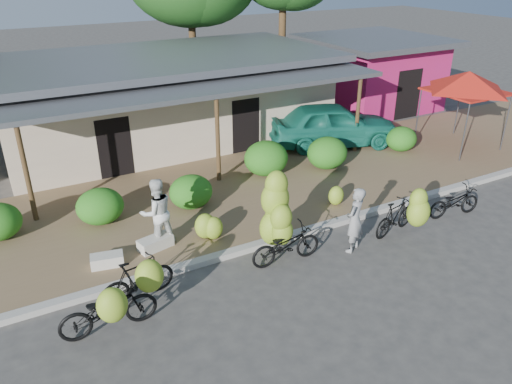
{
  "coord_description": "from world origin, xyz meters",
  "views": [
    {
      "loc": [
        -6.12,
        -7.5,
        6.78
      ],
      "look_at": [
        -0.49,
        2.72,
        1.2
      ],
      "focal_mm": 35.0,
      "sensor_mm": 36.0,
      "label": 1
    }
  ],
  "objects_px": {
    "bystander": "(157,212)",
    "teal_van": "(333,124)",
    "sack_far": "(107,260)",
    "bike_center": "(280,225)",
    "red_canopy": "(468,81)",
    "vendor": "(355,220)",
    "sack_near": "(155,243)",
    "bike_right": "(403,214)",
    "bike_left": "(140,279)",
    "bike_far_left": "(109,309)",
    "bike_far_right": "(454,202)"
  },
  "relations": [
    {
      "from": "bike_right",
      "to": "bystander",
      "type": "xyz_separation_m",
      "value": [
        -5.78,
        2.55,
        0.35
      ]
    },
    {
      "from": "bike_left",
      "to": "bike_center",
      "type": "distance_m",
      "value": 3.55
    },
    {
      "from": "bike_right",
      "to": "sack_far",
      "type": "distance_m",
      "value": 7.53
    },
    {
      "from": "sack_far",
      "to": "vendor",
      "type": "xyz_separation_m",
      "value": [
        5.63,
        -2.11,
        0.6
      ]
    },
    {
      "from": "bike_left",
      "to": "bike_far_right",
      "type": "distance_m",
      "value": 8.98
    },
    {
      "from": "red_canopy",
      "to": "vendor",
      "type": "relative_size",
      "value": 2.04
    },
    {
      "from": "teal_van",
      "to": "bike_center",
      "type": "bearing_deg",
      "value": 152.9
    },
    {
      "from": "bystander",
      "to": "sack_far",
      "type": "bearing_deg",
      "value": 10.83
    },
    {
      "from": "bike_center",
      "to": "bystander",
      "type": "xyz_separation_m",
      "value": [
        -2.47,
        1.84,
        0.14
      ]
    },
    {
      "from": "sack_far",
      "to": "bike_center",
      "type": "bearing_deg",
      "value": -20.67
    },
    {
      "from": "teal_van",
      "to": "bike_far_left",
      "type": "bearing_deg",
      "value": 140.87
    },
    {
      "from": "sack_near",
      "to": "bike_right",
      "type": "bearing_deg",
      "value": -21.65
    },
    {
      "from": "vendor",
      "to": "teal_van",
      "type": "distance_m",
      "value": 7.4
    },
    {
      "from": "bike_right",
      "to": "sack_far",
      "type": "relative_size",
      "value": 2.2
    },
    {
      "from": "red_canopy",
      "to": "bike_center",
      "type": "distance_m",
      "value": 10.51
    },
    {
      "from": "bike_far_left",
      "to": "bike_right",
      "type": "bearing_deg",
      "value": -88.19
    },
    {
      "from": "bike_left",
      "to": "red_canopy",
      "type": "bearing_deg",
      "value": -84.56
    },
    {
      "from": "bike_left",
      "to": "sack_near",
      "type": "xyz_separation_m",
      "value": [
        0.9,
        1.77,
        -0.33
      ]
    },
    {
      "from": "bike_right",
      "to": "sack_far",
      "type": "height_order",
      "value": "bike_right"
    },
    {
      "from": "bike_left",
      "to": "sack_far",
      "type": "height_order",
      "value": "bike_left"
    },
    {
      "from": "bike_right",
      "to": "bystander",
      "type": "height_order",
      "value": "bystander"
    },
    {
      "from": "bike_far_left",
      "to": "sack_far",
      "type": "distance_m",
      "value": 2.3
    },
    {
      "from": "bike_left",
      "to": "teal_van",
      "type": "xyz_separation_m",
      "value": [
        9.28,
        5.71,
        0.35
      ]
    },
    {
      "from": "bike_right",
      "to": "teal_van",
      "type": "xyz_separation_m",
      "value": [
        2.43,
        6.3,
        0.29
      ]
    },
    {
      "from": "bike_far_right",
      "to": "vendor",
      "type": "xyz_separation_m",
      "value": [
        -3.68,
        -0.07,
        0.43
      ]
    },
    {
      "from": "bike_right",
      "to": "bike_far_right",
      "type": "xyz_separation_m",
      "value": [
        2.12,
        0.14,
        -0.23
      ]
    },
    {
      "from": "bike_center",
      "to": "bike_far_right",
      "type": "xyz_separation_m",
      "value": [
        5.43,
        -0.58,
        -0.44
      ]
    },
    {
      "from": "bike_center",
      "to": "bike_far_right",
      "type": "distance_m",
      "value": 5.48
    },
    {
      "from": "bike_left",
      "to": "bike_center",
      "type": "height_order",
      "value": "bike_center"
    },
    {
      "from": "bike_center",
      "to": "bike_right",
      "type": "relative_size",
      "value": 1.33
    },
    {
      "from": "bystander",
      "to": "teal_van",
      "type": "relative_size",
      "value": 0.37
    },
    {
      "from": "sack_near",
      "to": "vendor",
      "type": "distance_m",
      "value": 4.98
    },
    {
      "from": "bike_far_left",
      "to": "bike_center",
      "type": "relative_size",
      "value": 0.89
    },
    {
      "from": "bike_center",
      "to": "sack_far",
      "type": "distance_m",
      "value": 4.19
    },
    {
      "from": "bike_left",
      "to": "vendor",
      "type": "xyz_separation_m",
      "value": [
        5.29,
        -0.52,
        0.26
      ]
    },
    {
      "from": "sack_far",
      "to": "teal_van",
      "type": "bearing_deg",
      "value": 23.2
    },
    {
      "from": "vendor",
      "to": "bystander",
      "type": "bearing_deg",
      "value": -59.61
    },
    {
      "from": "bike_left",
      "to": "bike_right",
      "type": "height_order",
      "value": "bike_right"
    },
    {
      "from": "bike_left",
      "to": "sack_near",
      "type": "height_order",
      "value": "bike_left"
    },
    {
      "from": "bike_far_left",
      "to": "teal_van",
      "type": "distance_m",
      "value": 11.94
    },
    {
      "from": "red_canopy",
      "to": "bike_center",
      "type": "relative_size",
      "value": 1.59
    },
    {
      "from": "red_canopy",
      "to": "sack_far",
      "type": "relative_size",
      "value": 4.67
    },
    {
      "from": "bike_far_right",
      "to": "vendor",
      "type": "height_order",
      "value": "vendor"
    },
    {
      "from": "bike_right",
      "to": "sack_near",
      "type": "height_order",
      "value": "bike_right"
    },
    {
      "from": "bystander",
      "to": "vendor",
      "type": "bearing_deg",
      "value": 145.61
    },
    {
      "from": "red_canopy",
      "to": "vendor",
      "type": "distance_m",
      "value": 9.13
    },
    {
      "from": "bike_right",
      "to": "sack_near",
      "type": "distance_m",
      "value": 6.41
    },
    {
      "from": "bike_far_left",
      "to": "vendor",
      "type": "distance_m",
      "value": 6.12
    },
    {
      "from": "bike_right",
      "to": "red_canopy",
      "type": "bearing_deg",
      "value": -71.09
    },
    {
      "from": "bike_far_left",
      "to": "sack_far",
      "type": "bearing_deg",
      "value": -10.71
    }
  ]
}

